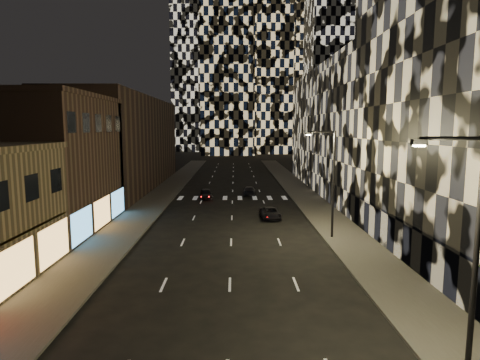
{
  "coord_description": "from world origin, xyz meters",
  "views": [
    {
      "loc": [
        0.3,
        -3.18,
        9.41
      ],
      "look_at": [
        0.65,
        22.81,
        6.0
      ],
      "focal_mm": 30.0,
      "sensor_mm": 36.0,
      "label": 1
    }
  ],
  "objects_px": {
    "streetlight_near": "(470,247)",
    "streetlight_far": "(331,176)",
    "car_dark_rightlane": "(270,213)",
    "car_dark_midlane": "(206,194)",
    "car_dark_oncoming": "(249,191)"
  },
  "relations": [
    {
      "from": "streetlight_near",
      "to": "streetlight_far",
      "type": "xyz_separation_m",
      "value": [
        0.0,
        20.0,
        0.0
      ]
    },
    {
      "from": "streetlight_near",
      "to": "car_dark_rightlane",
      "type": "height_order",
      "value": "streetlight_near"
    },
    {
      "from": "car_dark_rightlane",
      "to": "car_dark_midlane",
      "type": "bearing_deg",
      "value": 118.28
    },
    {
      "from": "streetlight_far",
      "to": "car_dark_rightlane",
      "type": "xyz_separation_m",
      "value": [
        -4.35,
        7.58,
        -4.79
      ]
    },
    {
      "from": "streetlight_near",
      "to": "car_dark_oncoming",
      "type": "relative_size",
      "value": 2.17
    },
    {
      "from": "streetlight_near",
      "to": "car_dark_oncoming",
      "type": "xyz_separation_m",
      "value": [
        -5.97,
        42.52,
        -4.75
      ]
    },
    {
      "from": "car_dark_midlane",
      "to": "streetlight_near",
      "type": "bearing_deg",
      "value": -81.22
    },
    {
      "from": "car_dark_midlane",
      "to": "car_dark_rightlane",
      "type": "relative_size",
      "value": 0.95
    },
    {
      "from": "car_dark_midlane",
      "to": "car_dark_rightlane",
      "type": "bearing_deg",
      "value": -65.7
    },
    {
      "from": "car_dark_midlane",
      "to": "car_dark_rightlane",
      "type": "distance_m",
      "value": 14.06
    },
    {
      "from": "streetlight_far",
      "to": "car_dark_oncoming",
      "type": "bearing_deg",
      "value": 104.84
    },
    {
      "from": "streetlight_near",
      "to": "car_dark_oncoming",
      "type": "distance_m",
      "value": 43.2
    },
    {
      "from": "streetlight_near",
      "to": "car_dark_midlane",
      "type": "relative_size",
      "value": 2.32
    },
    {
      "from": "streetlight_near",
      "to": "car_dark_rightlane",
      "type": "distance_m",
      "value": 28.33
    },
    {
      "from": "car_dark_midlane",
      "to": "car_dark_oncoming",
      "type": "height_order",
      "value": "car_dark_midlane"
    }
  ]
}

